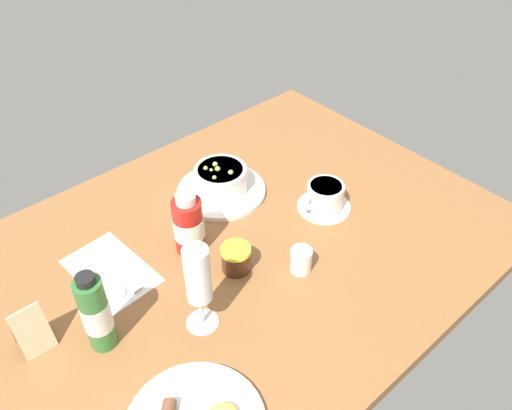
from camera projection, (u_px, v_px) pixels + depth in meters
ground_plane at (246, 245)px, 113.90cm from camera, size 110.00×84.00×3.00cm
porridge_bowl at (221, 182)px, 123.20cm from camera, size 21.09×21.09×7.86cm
cutlery_setting at (112, 271)px, 105.76cm from camera, size 13.68×20.61×0.90cm
coffee_cup at (325, 197)px, 119.13cm from camera, size 13.23×12.35×6.51cm
creamer_jug at (301, 260)px, 104.70cm from camera, size 4.71×4.95×5.92cm
wine_glass at (198, 279)px, 88.62cm from camera, size 6.03×6.03×18.98cm
jam_jar at (236, 259)px, 104.82cm from camera, size 6.14×6.14×5.73cm
sauce_bottle_green at (96, 313)px, 88.06cm from camera, size 4.96×4.96×17.37cm
sauce_bottle_red at (189, 225)px, 106.93cm from camera, size 6.39×6.39×14.61cm
menu_card at (30, 327)px, 90.11cm from camera, size 5.58×5.88×9.34cm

